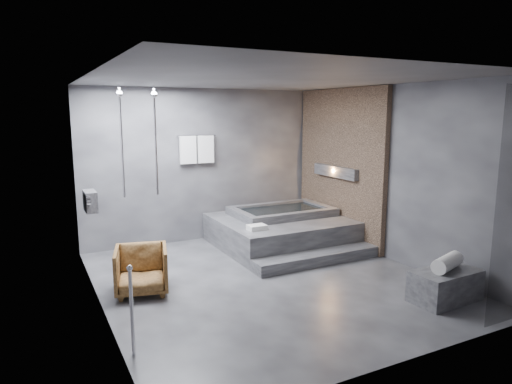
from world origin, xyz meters
TOP-DOWN VIEW (x-y plane):
  - room at (0.40, 0.24)m, footprint 5.00×5.04m
  - tub_deck at (1.05, 1.45)m, footprint 2.20×2.00m
  - tub_step at (1.05, 0.27)m, footprint 2.20×0.36m
  - concrete_bench at (1.67, -1.66)m, footprint 0.90×0.52m
  - driftwood_chair at (-1.70, 0.36)m, footprint 0.82×0.83m
  - rolled_towel at (1.69, -1.65)m, footprint 0.58×0.36m
  - deck_towel at (0.30, 0.90)m, footprint 0.29×0.22m

SIDE VIEW (x-z plane):
  - tub_step at x=1.05m, z-range 0.00..0.18m
  - concrete_bench at x=1.67m, z-range 0.00..0.40m
  - tub_deck at x=1.05m, z-range 0.00..0.50m
  - driftwood_chair at x=-1.70m, z-range 0.00..0.63m
  - rolled_towel at x=1.69m, z-range 0.40..0.59m
  - deck_towel at x=0.30m, z-range 0.50..0.58m
  - room at x=0.40m, z-range 0.32..3.14m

